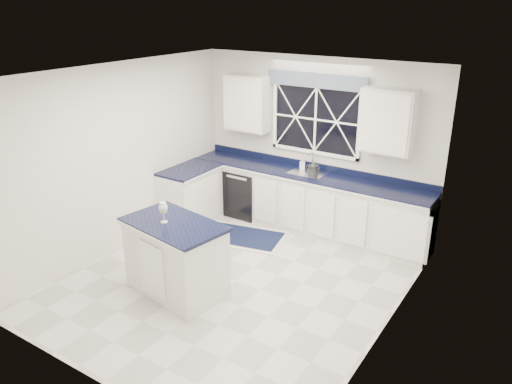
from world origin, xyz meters
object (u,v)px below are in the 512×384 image
Objects in this scene: dishwasher at (248,191)px; soap_bottle at (302,164)px; kettle at (313,168)px; island at (176,257)px; wine_glass at (163,209)px; faucet at (312,161)px.

soap_bottle is (0.95, 0.16, 0.62)m from dishwasher.
island is at bearing -94.71° from kettle.
dishwasher is 0.59× the size of island.
soap_bottle is at bearing 92.10° from island.
wine_glass is (-0.11, -0.05, 0.65)m from island.
island is 5.34× the size of wine_glass.
dishwasher is 3.17× the size of kettle.
faucet reaches higher than wine_glass.
kettle reaches higher than island.
faucet is 0.22× the size of island.
faucet is 2.84m from wine_glass.
kettle is at bearing 3.24° from dishwasher.
kettle is 1.42× the size of soap_bottle.
faucet is 0.17m from soap_bottle.
faucet is 0.17m from kettle.
wine_glass is 2.77m from soap_bottle.
soap_bottle is at bearing -166.04° from faucet.
dishwasher is at bearing -170.61° from soap_bottle.
dishwasher is 1.15m from soap_bottle.
faucet is 1.17× the size of kettle.
kettle is (1.18, 0.07, 0.61)m from dishwasher.
dishwasher is 2.60m from island.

